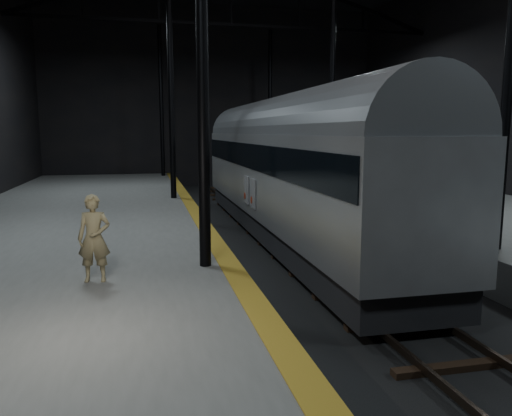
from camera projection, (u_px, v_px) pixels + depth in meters
name	position (u px, v px, depth m)	size (l,w,h in m)	color
ground	(308.00, 257.00, 16.20)	(44.00, 44.00, 0.00)	black
platform_left	(62.00, 254.00, 14.49)	(9.00, 43.80, 1.00)	#595956
platform_right	(508.00, 231.00, 17.75)	(9.00, 43.80, 1.00)	#595956
tactile_strip	(208.00, 230.00, 15.34)	(0.50, 43.80, 0.01)	olive
track	(308.00, 254.00, 16.19)	(2.40, 43.00, 0.24)	#3F3328
train	(286.00, 162.00, 18.32)	(2.91, 19.42, 5.19)	#9B9CA2
woman	(94.00, 238.00, 10.04)	(0.65, 0.43, 1.78)	#8F7F57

